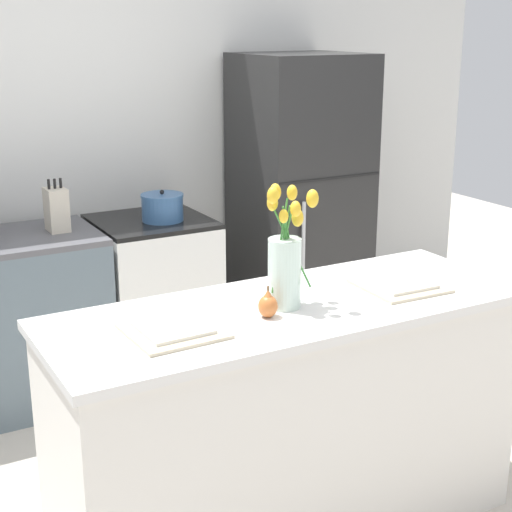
# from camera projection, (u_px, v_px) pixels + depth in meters

# --- Properties ---
(back_wall) EXTENTS (5.20, 0.08, 2.70)m
(back_wall) POSITION_uv_depth(u_px,v_px,m) (105.00, 129.00, 4.40)
(back_wall) COLOR silver
(back_wall) RESTS_ON ground_plane
(kitchen_island) EXTENTS (1.80, 0.66, 0.94)m
(kitchen_island) POSITION_uv_depth(u_px,v_px,m) (288.00, 420.00, 2.98)
(kitchen_island) COLOR silver
(kitchen_island) RESTS_ON ground_plane
(stove_range) EXTENTS (0.60, 0.61, 0.90)m
(stove_range) POSITION_uv_depth(u_px,v_px,m) (154.00, 298.00, 4.37)
(stove_range) COLOR silver
(stove_range) RESTS_ON ground_plane
(refrigerator) EXTENTS (0.68, 0.67, 1.76)m
(refrigerator) POSITION_uv_depth(u_px,v_px,m) (300.00, 204.00, 4.69)
(refrigerator) COLOR black
(refrigerator) RESTS_ON ground_plane
(flower_vase) EXTENTS (0.18, 0.19, 0.45)m
(flower_vase) POSITION_uv_depth(u_px,v_px,m) (285.00, 261.00, 2.78)
(flower_vase) COLOR silver
(flower_vase) RESTS_ON kitchen_island
(pear_figurine) EXTENTS (0.07, 0.07, 0.11)m
(pear_figurine) POSITION_uv_depth(u_px,v_px,m) (268.00, 305.00, 2.71)
(pear_figurine) COLOR #C66B33
(pear_figurine) RESTS_ON kitchen_island
(plate_setting_left) EXTENTS (0.31, 0.31, 0.02)m
(plate_setting_left) POSITION_uv_depth(u_px,v_px,m) (173.00, 330.00, 2.59)
(plate_setting_left) COLOR beige
(plate_setting_left) RESTS_ON kitchen_island
(plate_setting_right) EXTENTS (0.31, 0.31, 0.02)m
(plate_setting_right) POSITION_uv_depth(u_px,v_px,m) (400.00, 285.00, 3.03)
(plate_setting_right) COLOR beige
(plate_setting_right) RESTS_ON kitchen_island
(cooking_pot) EXTENTS (0.23, 0.23, 0.17)m
(cooking_pot) POSITION_uv_depth(u_px,v_px,m) (162.00, 207.00, 4.19)
(cooking_pot) COLOR #386093
(cooking_pot) RESTS_ON stove_range
(knife_block) EXTENTS (0.10, 0.14, 0.27)m
(knife_block) POSITION_uv_depth(u_px,v_px,m) (57.00, 209.00, 3.98)
(knife_block) COLOR beige
(knife_block) RESTS_ON back_counter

